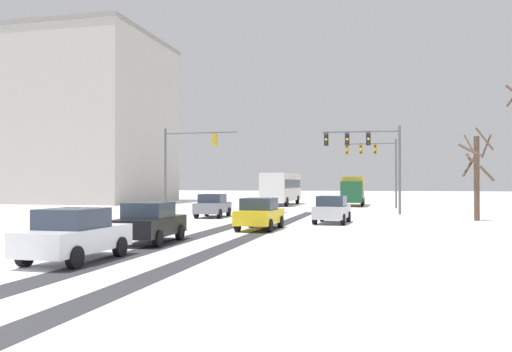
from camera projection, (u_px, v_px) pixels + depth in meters
The scene contains 15 objects.
wheel_track_left_lane at pixel (257, 234), 24.97m from camera, with size 0.90×38.10×0.01m, color #38383D.
wheel_track_right_lane at pixel (208, 233), 25.54m from camera, with size 1.08×38.10×0.01m, color #38383D.
sidewalk_kerb_right at pixel (448, 241), 21.37m from camera, with size 4.00×38.10×0.12m, color white.
traffic_signal_far_right at pixel (375, 158), 50.45m from camera, with size 4.87×0.42×6.50m.
traffic_signal_near_right at pixel (368, 150), 38.66m from camera, with size 5.57×0.74×6.50m.
traffic_signal_near_left at pixel (184, 156), 39.98m from camera, with size 5.73×0.38×6.50m.
car_grey_lead at pixel (213, 205), 37.10m from camera, with size 1.99×4.18×1.62m.
car_silver_second at pixel (332, 209), 31.61m from camera, with size 2.01×4.19×1.62m.
car_yellow_cab_third at pixel (260, 214), 27.25m from camera, with size 1.90×4.13×1.62m.
car_black_fourth at pixel (150, 222), 21.23m from camera, with size 2.00×4.18×1.62m.
car_white_fifth at pixel (75, 235), 16.25m from camera, with size 1.88×4.12×1.62m.
bus_oncoming at pixel (282, 186), 57.51m from camera, with size 2.70×11.01×3.38m.
box_truck_delivery at pixel (353, 190), 55.83m from camera, with size 2.38×7.43×3.02m.
bare_tree_sidewalk_far at pixel (476, 173), 33.71m from camera, with size 2.21×2.04×5.81m.
office_building_far_left_block at pixel (66, 121), 67.28m from camera, with size 23.46×18.34×20.37m.
Camera 1 is at (7.49, -7.01, 2.40)m, focal length 37.59 mm.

